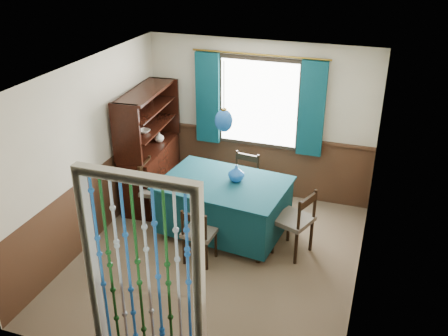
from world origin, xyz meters
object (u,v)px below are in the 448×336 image
at_px(pendant_lamp, 224,120).
at_px(bowl_shelf, 144,131).
at_px(sideboard, 150,163).
at_px(vase_table, 236,174).
at_px(chair_far, 243,181).
at_px(chair_near, 199,233).
at_px(chair_left, 157,190).
at_px(vase_sideboard, 159,136).
at_px(dining_table, 224,205).
at_px(chair_right, 295,221).

xyz_separation_m(pendant_lamp, bowl_shelf, (-1.37, 0.37, -0.46)).
height_order(sideboard, vase_table, sideboard).
bearing_deg(chair_far, bowl_shelf, 24.48).
bearing_deg(sideboard, chair_near, -49.28).
xyz_separation_m(chair_near, chair_left, (-0.97, 0.78, 0.07)).
xyz_separation_m(chair_near, chair_far, (0.12, 1.54, 0.03)).
bearing_deg(vase_table, vase_sideboard, 153.98).
xyz_separation_m(sideboard, pendant_lamp, (1.43, -0.60, 1.10)).
distance_m(chair_far, pendant_lamp, 1.50).
xyz_separation_m(dining_table, bowl_shelf, (-1.37, 0.37, 0.79)).
bearing_deg(chair_left, bowl_shelf, -141.19).
relative_size(dining_table, sideboard, 1.00).
height_order(sideboard, vase_sideboard, sideboard).
height_order(dining_table, chair_left, chair_left).
relative_size(chair_left, vase_sideboard, 5.34).
bearing_deg(chair_near, pendant_lamp, 86.79).
distance_m(vase_table, vase_sideboard, 1.69).
distance_m(chair_left, vase_sideboard, 1.00).
height_order(chair_far, vase_sideboard, vase_sideboard).
relative_size(sideboard, vase_table, 8.48).
distance_m(dining_table, vase_sideboard, 1.70).
distance_m(chair_far, bowl_shelf, 1.68).
xyz_separation_m(dining_table, sideboard, (-1.43, 0.60, 0.15)).
relative_size(chair_far, vase_sideboard, 4.93).
height_order(dining_table, sideboard, sideboard).
bearing_deg(pendant_lamp, chair_left, 177.82).
relative_size(dining_table, chair_far, 2.08).
relative_size(chair_left, pendant_lamp, 1.03).
height_order(chair_near, vase_sideboard, vase_sideboard).
distance_m(chair_right, sideboard, 2.59).
relative_size(chair_far, bowl_shelf, 4.53).
bearing_deg(bowl_shelf, sideboard, 104.50).
distance_m(dining_table, bowl_shelf, 1.63).
distance_m(sideboard, vase_sideboard, 0.45).
bearing_deg(vase_sideboard, dining_table, -31.57).
xyz_separation_m(pendant_lamp, vase_sideboard, (-1.37, 0.84, -0.73)).
height_order(sideboard, pendant_lamp, pendant_lamp).
bearing_deg(vase_table, sideboard, 162.49).
bearing_deg(chair_right, vase_table, 95.60).
xyz_separation_m(vase_table, bowl_shelf, (-1.52, 0.27, 0.33)).
distance_m(chair_near, chair_left, 1.24).
relative_size(dining_table, bowl_shelf, 9.41).
bearing_deg(bowl_shelf, vase_table, -9.91).
distance_m(dining_table, chair_right, 1.05).
relative_size(chair_far, sideboard, 0.48).
distance_m(chair_right, pendant_lamp, 1.62).
bearing_deg(sideboard, vase_table, -21.99).
xyz_separation_m(chair_far, pendant_lamp, (-0.04, -0.80, 1.26)).
bearing_deg(bowl_shelf, chair_left, -45.93).
xyz_separation_m(chair_right, sideboard, (-2.47, 0.74, 0.13)).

